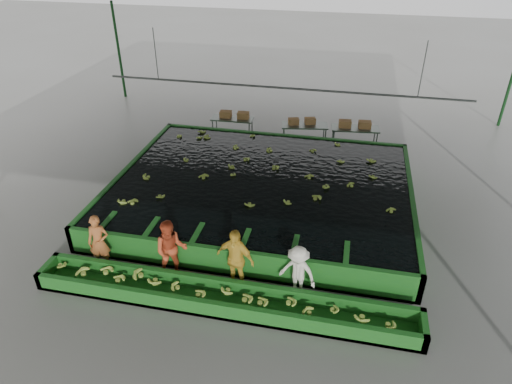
% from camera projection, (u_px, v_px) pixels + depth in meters
% --- Properties ---
extents(ground, '(80.00, 80.00, 0.00)m').
position_uv_depth(ground, '(253.00, 226.00, 14.75)').
color(ground, slate).
rests_on(ground, ground).
extents(shed_roof, '(20.00, 22.00, 0.04)m').
position_uv_depth(shed_roof, '(252.00, 73.00, 12.17)').
color(shed_roof, gray).
rests_on(shed_roof, shed_posts).
extents(shed_posts, '(20.00, 22.00, 5.00)m').
position_uv_depth(shed_posts, '(252.00, 157.00, 13.46)').
color(shed_posts, '#123A16').
rests_on(shed_posts, ground).
extents(flotation_tank, '(10.00, 8.00, 0.90)m').
position_uv_depth(flotation_tank, '(262.00, 191.00, 15.77)').
color(flotation_tank, '#1B601C').
rests_on(flotation_tank, ground).
extents(tank_water, '(9.70, 7.70, 0.00)m').
position_uv_depth(tank_water, '(262.00, 181.00, 15.56)').
color(tank_water, black).
rests_on(tank_water, flotation_tank).
extents(sorting_trough, '(10.00, 1.00, 0.50)m').
position_uv_depth(sorting_trough, '(222.00, 298.00, 11.60)').
color(sorting_trough, '#1B601C').
rests_on(sorting_trough, ground).
extents(cableway_rail, '(0.08, 0.08, 14.00)m').
position_uv_depth(cableway_rail, '(281.00, 88.00, 17.38)').
color(cableway_rail, '#59605B').
rests_on(cableway_rail, shed_roof).
extents(rail_hanger_left, '(0.04, 0.04, 2.00)m').
position_uv_depth(rail_hanger_left, '(156.00, 54.00, 17.78)').
color(rail_hanger_left, '#59605B').
rests_on(rail_hanger_left, shed_roof).
extents(rail_hanger_right, '(0.04, 0.04, 2.00)m').
position_uv_depth(rail_hanger_right, '(423.00, 70.00, 15.95)').
color(rail_hanger_right, '#59605B').
rests_on(rail_hanger_right, shed_roof).
extents(worker_a, '(0.67, 0.51, 1.66)m').
position_uv_depth(worker_a, '(99.00, 242.00, 12.66)').
color(worker_a, '#BD652F').
rests_on(worker_a, ground).
extents(worker_b, '(1.06, 0.94, 1.81)m').
position_uv_depth(worker_b, '(171.00, 250.00, 12.23)').
color(worker_b, '#CE4B26').
rests_on(worker_b, ground).
extents(worker_c, '(1.15, 0.69, 1.84)m').
position_uv_depth(worker_c, '(235.00, 259.00, 11.90)').
color(worker_c, yellow).
rests_on(worker_c, ground).
extents(worker_d, '(1.13, 0.85, 1.55)m').
position_uv_depth(worker_d, '(298.00, 272.00, 11.67)').
color(worker_d, white).
rests_on(worker_d, ground).
extents(packing_table_left, '(1.89, 0.80, 0.85)m').
position_uv_depth(packing_table_left, '(232.00, 127.00, 20.69)').
color(packing_table_left, '#59605B').
rests_on(packing_table_left, ground).
extents(packing_table_mid, '(2.08, 1.13, 0.90)m').
position_uv_depth(packing_table_mid, '(304.00, 134.00, 19.91)').
color(packing_table_mid, '#59605B').
rests_on(packing_table_mid, ground).
extents(packing_table_right, '(2.07, 1.00, 0.91)m').
position_uv_depth(packing_table_right, '(354.00, 138.00, 19.61)').
color(packing_table_right, '#59605B').
rests_on(packing_table_right, ground).
extents(box_stack_left, '(1.33, 0.41, 0.28)m').
position_uv_depth(box_stack_left, '(234.00, 118.00, 20.50)').
color(box_stack_left, olive).
rests_on(box_stack_left, packing_table_left).
extents(box_stack_mid, '(1.22, 0.65, 0.25)m').
position_uv_depth(box_stack_mid, '(302.00, 124.00, 19.77)').
color(box_stack_mid, olive).
rests_on(box_stack_mid, packing_table_mid).
extents(box_stack_right, '(1.38, 0.51, 0.29)m').
position_uv_depth(box_stack_right, '(354.00, 127.00, 19.41)').
color(box_stack_right, olive).
rests_on(box_stack_right, packing_table_right).
extents(floating_bananas, '(8.99, 6.13, 0.12)m').
position_uv_depth(floating_bananas, '(267.00, 170.00, 16.23)').
color(floating_bananas, '#95B43D').
rests_on(floating_bananas, tank_water).
extents(trough_bananas, '(8.76, 0.58, 0.12)m').
position_uv_depth(trough_bananas, '(221.00, 294.00, 11.53)').
color(trough_bananas, '#95B43D').
rests_on(trough_bananas, sorting_trough).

